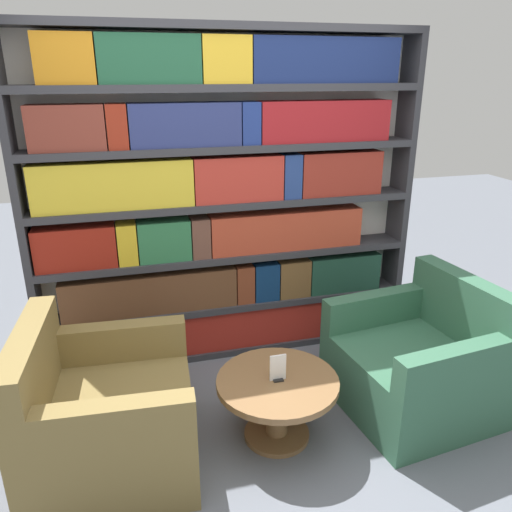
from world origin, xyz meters
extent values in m
plane|color=slate|center=(0.00, 0.00, 0.00)|extent=(14.00, 14.00, 0.00)
cube|color=silver|center=(0.00, 1.51, 1.20)|extent=(2.82, 0.05, 2.39)
cube|color=#333338|center=(-1.39, 1.39, 1.20)|extent=(0.05, 0.30, 2.39)
cube|color=#333338|center=(1.39, 1.39, 1.20)|extent=(0.05, 0.30, 2.39)
cube|color=#333338|center=(0.00, 1.39, 0.03)|extent=(2.72, 0.30, 0.05)
cube|color=#333338|center=(0.00, 1.39, 0.40)|extent=(2.72, 0.30, 0.05)
cube|color=#333338|center=(0.00, 1.39, 0.80)|extent=(2.72, 0.30, 0.05)
cube|color=#333338|center=(0.00, 1.39, 1.20)|extent=(2.72, 0.30, 0.05)
cube|color=#333338|center=(0.00, 1.39, 1.60)|extent=(2.72, 0.30, 0.05)
cube|color=#333338|center=(0.00, 1.39, 1.99)|extent=(2.72, 0.30, 0.05)
cube|color=#333338|center=(0.00, 1.39, 2.37)|extent=(2.72, 0.30, 0.05)
cube|color=#191F51|center=(-1.10, 1.36, 0.21)|extent=(0.32, 0.20, 0.32)
cube|color=#245233|center=(-0.81, 1.36, 0.21)|extent=(0.24, 0.20, 0.32)
cube|color=#A8271D|center=(0.02, 1.36, 0.21)|extent=(1.40, 0.20, 0.32)
cube|color=navy|center=(1.00, 1.36, 0.21)|extent=(0.55, 0.20, 0.32)
cube|color=brown|center=(-0.61, 1.36, 0.57)|extent=(1.26, 0.20, 0.30)
cube|color=brown|center=(0.10, 1.36, 0.57)|extent=(0.13, 0.20, 0.30)
cube|color=navy|center=(0.27, 1.36, 0.57)|extent=(0.19, 0.20, 0.30)
cube|color=brown|center=(0.50, 1.36, 0.57)|extent=(0.25, 0.20, 0.30)
cube|color=#1E4736|center=(0.93, 1.36, 0.57)|extent=(0.59, 0.20, 0.30)
cube|color=maroon|center=(-1.08, 1.36, 0.97)|extent=(0.54, 0.20, 0.29)
cube|color=gold|center=(-0.74, 1.36, 0.97)|extent=(0.13, 0.20, 0.29)
cube|color=#2D7245|center=(-0.48, 1.36, 0.97)|extent=(0.37, 0.20, 0.29)
cube|color=brown|center=(-0.22, 1.36, 0.97)|extent=(0.13, 0.20, 0.29)
cube|color=#B74129|center=(0.43, 1.36, 0.97)|extent=(1.17, 0.20, 0.29)
cube|color=yellow|center=(-0.79, 1.36, 1.38)|extent=(1.05, 0.20, 0.32)
cube|color=red|center=(0.06, 1.36, 1.38)|extent=(0.64, 0.20, 0.32)
cube|color=navy|center=(0.46, 1.36, 1.38)|extent=(0.13, 0.20, 0.32)
cube|color=maroon|center=(0.85, 1.36, 1.38)|extent=(0.63, 0.20, 0.32)
cube|color=brown|center=(-1.04, 1.36, 1.76)|extent=(0.47, 0.20, 0.28)
cube|color=maroon|center=(-0.73, 1.36, 1.76)|extent=(0.13, 0.20, 0.28)
cube|color=navy|center=(-0.29, 1.36, 1.76)|extent=(0.74, 0.20, 0.28)
cube|color=navy|center=(0.15, 1.36, 1.76)|extent=(0.13, 0.20, 0.28)
cube|color=maroon|center=(0.70, 1.36, 1.76)|extent=(0.97, 0.20, 0.28)
cube|color=orange|center=(-1.00, 1.36, 2.17)|extent=(0.35, 0.20, 0.30)
cube|color=#205437|center=(-0.50, 1.36, 2.17)|extent=(0.64, 0.20, 0.30)
cube|color=gold|center=(-0.01, 1.36, 2.17)|extent=(0.32, 0.20, 0.30)
cube|color=navy|center=(0.69, 1.36, 2.17)|extent=(1.06, 0.20, 0.30)
cube|color=olive|center=(-0.91, 0.34, 0.22)|extent=(0.95, 0.97, 0.43)
cube|color=olive|center=(-1.28, 0.37, 0.64)|extent=(0.20, 0.91, 0.43)
cube|color=olive|center=(-0.87, -0.05, 0.55)|extent=(0.75, 0.17, 0.23)
cube|color=olive|center=(-0.81, 0.73, 0.55)|extent=(0.75, 0.17, 0.23)
cube|color=#336047|center=(0.98, 0.34, 0.22)|extent=(0.98, 1.00, 0.43)
cube|color=#336047|center=(1.35, 0.38, 0.64)|extent=(0.24, 0.91, 0.43)
cube|color=#336047|center=(0.87, 0.72, 0.55)|extent=(0.75, 0.20, 0.23)
cube|color=#336047|center=(0.96, -0.06, 0.55)|extent=(0.75, 0.20, 0.23)
cylinder|color=brown|center=(0.04, 0.29, 0.18)|extent=(0.13, 0.13, 0.36)
cylinder|color=brown|center=(0.04, 0.29, 0.01)|extent=(0.40, 0.40, 0.03)
cylinder|color=brown|center=(0.04, 0.29, 0.38)|extent=(0.72, 0.72, 0.04)
cube|color=black|center=(0.04, 0.29, 0.41)|extent=(0.06, 0.06, 0.01)
cube|color=white|center=(0.04, 0.29, 0.49)|extent=(0.10, 0.01, 0.16)
camera|label=1|loc=(-0.74, -2.07, 2.09)|focal=35.00mm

